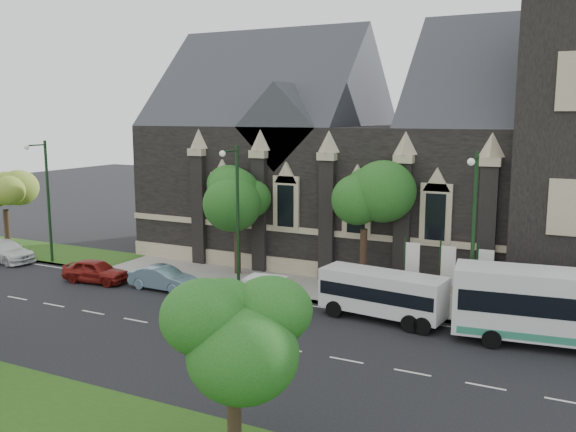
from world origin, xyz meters
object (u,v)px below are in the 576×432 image
Objects in this scene: tree_walk_right at (369,198)px; shuttle_bus at (383,293)px; tree_walk_left at (241,192)px; banner_flag_center at (445,269)px; street_lamp_near at (473,229)px; banner_flag_left at (409,265)px; car_far_white at (5,251)px; street_lamp_far at (46,195)px; tree_walk_far at (7,191)px; box_trailer at (266,290)px; sedan at (163,278)px; tree_park_east at (241,325)px; car_far_red at (96,271)px; street_lamp_mid at (236,210)px; banner_flag_right at (482,273)px.

shuttle_bus is (2.50, -4.69, -4.32)m from tree_walk_right.
banner_flag_center is (14.08, -1.70, -3.35)m from tree_walk_left.
banner_flag_left is (-3.71, 1.91, -2.73)m from street_lamp_near.
street_lamp_far is at bearing -68.75° from car_far_white.
banner_flag_center is at bearing -1.86° from tree_walk_far.
banner_flag_center is at bearing -6.89° from tree_walk_left.
box_trailer is at bearing -158.28° from banner_flag_center.
tree_walk_right is 0.87× the size of street_lamp_near.
banner_flag_center reaches higher than sedan.
banner_flag_left reaches higher than box_trailer.
banner_flag_center is 0.75× the size of car_far_white.
tree_walk_left is 1.91× the size of banner_flag_left.
car_far_red is (-19.51, 14.13, -3.86)m from tree_park_east.
shuttle_bus is at bearing -130.93° from banner_flag_center.
tree_walk_right is at bearing 124.51° from shuttle_bus.
tree_park_east is 1.00× the size of tree_walk_far.
street_lamp_far is at bearing -165.74° from tree_walk_left.
sedan is at bearing -85.56° from car_far_white.
car_far_red is at bearing -169.01° from banner_flag_center.
tree_walk_right is 1.74× the size of car_far_red.
street_lamp_mid reaches higher than tree_walk_left.
street_lamp_far reaches higher than tree_walk_far.
banner_flag_center reaches higher than box_trailer.
banner_flag_left is at bearing 180.00° from banner_flag_right.
banner_flag_center is (5.08, -1.71, -3.43)m from tree_walk_right.
street_lamp_far is at bearing -176.14° from banner_flag_center.
street_lamp_near is at bearing -12.87° from tree_walk_left.
banner_flag_right is (2.00, 0.00, 0.00)m from banner_flag_center.
box_trailer is at bearing 116.13° from tree_park_east.
tree_walk_far is (-31.04, -0.54, -1.20)m from tree_walk_right.
street_lamp_mid is at bearing -7.37° from tree_walk_far.
shuttle_bus is 14.12m from sedan.
tree_park_east is 20.29m from tree_walk_right.
tree_park_east is 18.91m from banner_flag_right.
tree_park_east is at bearing -110.16° from car_far_white.
tree_walk_left is 14.67m from street_lamp_far.
street_lamp_near is at bearing -27.18° from banner_flag_left.
street_lamp_near is at bearing 76.89° from tree_park_east.
box_trailer reaches higher than car_far_red.
car_far_white is (-22.62, 0.90, -0.18)m from box_trailer.
tree_walk_right is at bearing 166.40° from banner_flag_right.
tree_walk_left is at bearing 167.13° from street_lamp_near.
banner_flag_right is at bearing -6.04° from tree_walk_left.
banner_flag_right is (4.00, 0.00, 0.00)m from banner_flag_left.
street_lamp_mid reaches higher than car_far_white.
box_trailer is (19.00, -1.79, -4.15)m from street_lamp_far.
street_lamp_mid is 2.25× the size of banner_flag_center.
street_lamp_near is at bearing -28.06° from tree_walk_right.
tree_walk_left is at bearing 173.11° from banner_flag_center.
street_lamp_near is at bearing -4.66° from tree_walk_far.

